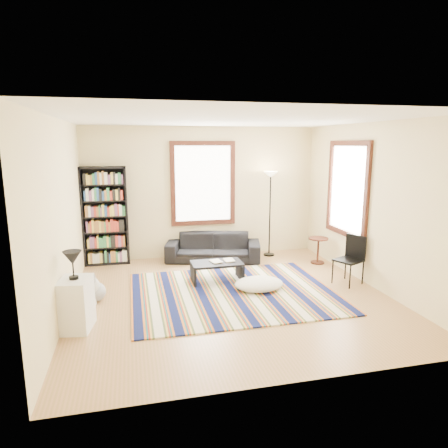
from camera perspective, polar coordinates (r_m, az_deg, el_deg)
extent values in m
cube|color=#A9784D|center=(6.65, 1.00, -10.60)|extent=(5.00, 5.00, 0.10)
cube|color=white|center=(6.18, 1.10, 15.19)|extent=(5.00, 5.00, 0.10)
cube|color=beige|center=(8.72, -3.09, 4.53)|extent=(5.00, 0.10, 2.80)
cube|color=beige|center=(3.89, 10.36, -4.34)|extent=(5.00, 0.10, 2.80)
cube|color=beige|center=(6.15, -22.64, 0.76)|extent=(0.10, 5.00, 2.80)
cube|color=beige|center=(7.31, 20.84, 2.46)|extent=(0.10, 5.00, 2.80)
cube|color=white|center=(8.62, -3.01, 5.79)|extent=(1.20, 0.06, 1.60)
cube|color=white|center=(7.91, 17.24, 4.79)|extent=(0.06, 1.20, 1.60)
cube|color=#0D1341|center=(6.74, 1.27, -9.74)|extent=(3.32, 2.66, 0.02)
imported|color=black|center=(8.47, -1.56, -3.33)|extent=(2.10, 1.25, 0.57)
cube|color=black|center=(8.44, -16.62, 1.09)|extent=(0.90, 0.30, 2.00)
cube|color=black|center=(7.22, -1.03, -6.86)|extent=(0.90, 0.51, 0.36)
imported|color=beige|center=(7.14, -1.82, -5.46)|extent=(0.27, 0.23, 0.02)
imported|color=beige|center=(7.24, 0.05, -5.23)|extent=(0.24, 0.18, 0.02)
ellipsoid|color=white|center=(6.87, 5.00, -8.52)|extent=(0.86, 0.66, 0.21)
cylinder|color=#3F1A0F|center=(8.50, 13.27, -3.71)|extent=(0.53, 0.53, 0.54)
cube|color=black|center=(7.37, 17.34, -4.98)|extent=(0.55, 0.54, 0.86)
cube|color=white|center=(5.75, -20.40, -10.69)|extent=(0.46, 0.56, 0.70)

